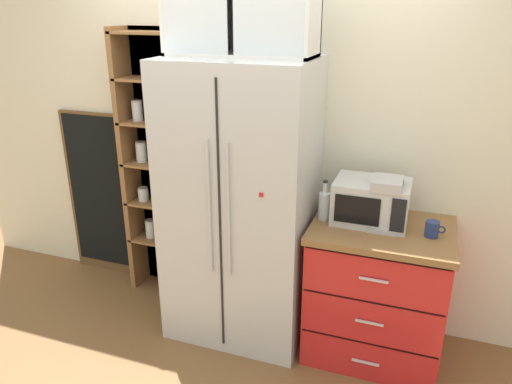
{
  "coord_description": "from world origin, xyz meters",
  "views": [
    {
      "loc": [
        1.07,
        -2.7,
        2.13
      ],
      "look_at": [
        0.1,
        0.01,
        1.01
      ],
      "focal_mm": 34.11,
      "sensor_mm": 36.0,
      "label": 1
    }
  ],
  "objects_px": {
    "microwave": "(371,202)",
    "chalkboard_menu": "(101,195)",
    "bottle_clear": "(324,203)",
    "mug_cream": "(384,220)",
    "bottle_amber": "(384,210)",
    "mug_navy": "(432,229)",
    "refrigerator": "(242,203)",
    "coffee_maker": "(386,202)"
  },
  "relations": [
    {
      "from": "refrigerator",
      "to": "bottle_amber",
      "type": "relative_size",
      "value": 6.97
    },
    {
      "from": "bottle_amber",
      "to": "coffee_maker",
      "type": "bearing_deg",
      "value": 90.0
    },
    {
      "from": "mug_cream",
      "to": "bottle_clear",
      "type": "xyz_separation_m",
      "value": [
        -0.36,
        -0.0,
        0.06
      ]
    },
    {
      "from": "refrigerator",
      "to": "microwave",
      "type": "bearing_deg",
      "value": 5.32
    },
    {
      "from": "chalkboard_menu",
      "to": "mug_navy",
      "type": "bearing_deg",
      "value": -7.6
    },
    {
      "from": "mug_navy",
      "to": "bottle_clear",
      "type": "bearing_deg",
      "value": 177.44
    },
    {
      "from": "bottle_amber",
      "to": "chalkboard_menu",
      "type": "xyz_separation_m",
      "value": [
        -2.25,
        0.32,
        -0.32
      ]
    },
    {
      "from": "bottle_clear",
      "to": "refrigerator",
      "type": "bearing_deg",
      "value": -178.83
    },
    {
      "from": "microwave",
      "to": "bottle_clear",
      "type": "xyz_separation_m",
      "value": [
        -0.27,
        -0.06,
        -0.02
      ]
    },
    {
      "from": "refrigerator",
      "to": "bottle_amber",
      "type": "distance_m",
      "value": 0.9
    },
    {
      "from": "microwave",
      "to": "chalkboard_menu",
      "type": "xyz_separation_m",
      "value": [
        -2.16,
        0.24,
        -0.33
      ]
    },
    {
      "from": "microwave",
      "to": "mug_navy",
      "type": "relative_size",
      "value": 3.89
    },
    {
      "from": "coffee_maker",
      "to": "mug_cream",
      "type": "relative_size",
      "value": 2.76
    },
    {
      "from": "mug_navy",
      "to": "bottle_clear",
      "type": "distance_m",
      "value": 0.64
    },
    {
      "from": "mug_cream",
      "to": "bottle_amber",
      "type": "xyz_separation_m",
      "value": [
        -0.0,
        -0.01,
        0.07
      ]
    },
    {
      "from": "chalkboard_menu",
      "to": "bottle_clear",
      "type": "bearing_deg",
      "value": -9.26
    },
    {
      "from": "refrigerator",
      "to": "bottle_clear",
      "type": "xyz_separation_m",
      "value": [
        0.54,
        0.01,
        0.08
      ]
    },
    {
      "from": "mug_navy",
      "to": "bottle_amber",
      "type": "distance_m",
      "value": 0.28
    },
    {
      "from": "bottle_amber",
      "to": "chalkboard_menu",
      "type": "bearing_deg",
      "value": 171.91
    },
    {
      "from": "refrigerator",
      "to": "mug_cream",
      "type": "distance_m",
      "value": 0.9
    },
    {
      "from": "mug_navy",
      "to": "mug_cream",
      "type": "bearing_deg",
      "value": 173.39
    },
    {
      "from": "mug_cream",
      "to": "bottle_clear",
      "type": "relative_size",
      "value": 0.44
    },
    {
      "from": "microwave",
      "to": "bottle_clear",
      "type": "distance_m",
      "value": 0.28
    },
    {
      "from": "refrigerator",
      "to": "bottle_amber",
      "type": "xyz_separation_m",
      "value": [
        0.9,
        -0.0,
        0.08
      ]
    },
    {
      "from": "bottle_amber",
      "to": "chalkboard_menu",
      "type": "distance_m",
      "value": 2.3
    },
    {
      "from": "microwave",
      "to": "coffee_maker",
      "type": "xyz_separation_m",
      "value": [
        0.09,
        -0.04,
        0.03
      ]
    },
    {
      "from": "coffee_maker",
      "to": "mug_navy",
      "type": "distance_m",
      "value": 0.3
    },
    {
      "from": "bottle_amber",
      "to": "chalkboard_menu",
      "type": "height_order",
      "value": "chalkboard_menu"
    },
    {
      "from": "microwave",
      "to": "mug_cream",
      "type": "height_order",
      "value": "microwave"
    },
    {
      "from": "refrigerator",
      "to": "chalkboard_menu",
      "type": "bearing_deg",
      "value": 166.7
    },
    {
      "from": "refrigerator",
      "to": "chalkboard_menu",
      "type": "height_order",
      "value": "refrigerator"
    },
    {
      "from": "refrigerator",
      "to": "microwave",
      "type": "xyz_separation_m",
      "value": [
        0.81,
        0.08,
        0.1
      ]
    },
    {
      "from": "mug_cream",
      "to": "bottle_amber",
      "type": "relative_size",
      "value": 0.42
    },
    {
      "from": "coffee_maker",
      "to": "bottle_clear",
      "type": "distance_m",
      "value": 0.36
    },
    {
      "from": "mug_navy",
      "to": "bottle_clear",
      "type": "height_order",
      "value": "bottle_clear"
    },
    {
      "from": "mug_navy",
      "to": "bottle_clear",
      "type": "relative_size",
      "value": 0.45
    },
    {
      "from": "microwave",
      "to": "bottle_amber",
      "type": "height_order",
      "value": "bottle_amber"
    },
    {
      "from": "bottle_amber",
      "to": "refrigerator",
      "type": "bearing_deg",
      "value": 179.97
    },
    {
      "from": "refrigerator",
      "to": "microwave",
      "type": "height_order",
      "value": "refrigerator"
    },
    {
      "from": "microwave",
      "to": "bottle_clear",
      "type": "height_order",
      "value": "microwave"
    },
    {
      "from": "bottle_clear",
      "to": "bottle_amber",
      "type": "bearing_deg",
      "value": -1.82
    },
    {
      "from": "mug_cream",
      "to": "coffee_maker",
      "type": "bearing_deg",
      "value": 95.68
    }
  ]
}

